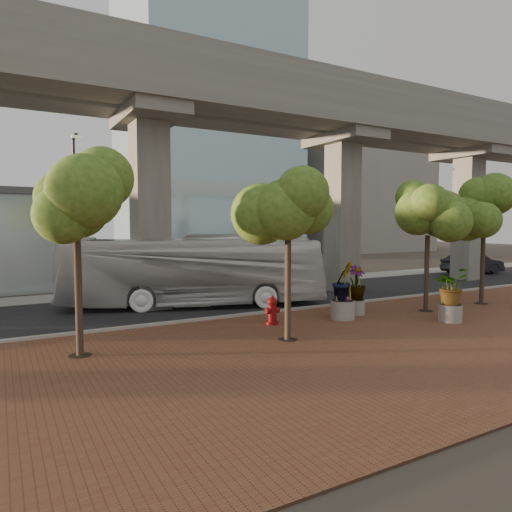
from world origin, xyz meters
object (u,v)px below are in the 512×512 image
parked_car (473,264)px  fire_hydrant (272,310)px  transit_bus (194,271)px  planter_front (451,289)px

parked_car → fire_hydrant: size_ratio=4.41×
transit_bus → planter_front: (7.93, -8.90, -0.35)m
parked_car → planter_front: bearing=131.6°
fire_hydrant → transit_bus: bearing=101.4°
transit_bus → fire_hydrant: 5.88m
parked_car → planter_front: 21.16m
fire_hydrant → planter_front: (6.79, -3.25, 0.82)m
transit_bus → planter_front: transit_bus is taller
parked_car → transit_bus: bearing=104.5°
transit_bus → fire_hydrant: transit_bus is taller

